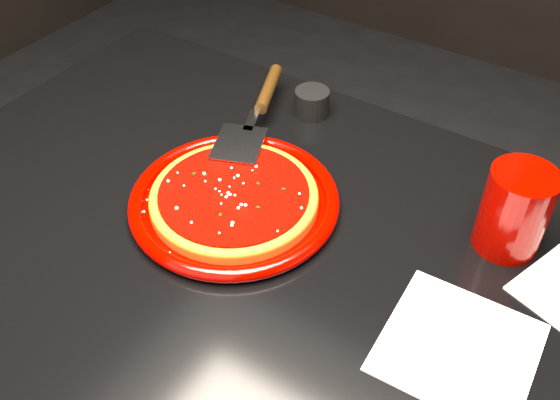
% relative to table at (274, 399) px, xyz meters
% --- Properties ---
extents(table, '(1.20, 0.80, 0.75)m').
position_rel_table_xyz_m(table, '(0.00, 0.00, 0.00)').
color(table, black).
rests_on(table, floor).
extents(plate, '(0.39, 0.39, 0.02)m').
position_rel_table_xyz_m(plate, '(-0.10, 0.05, 0.39)').
color(plate, '#7C0200').
rests_on(plate, table).
extents(pizza_crust, '(0.32, 0.32, 0.01)m').
position_rel_table_xyz_m(pizza_crust, '(-0.10, 0.05, 0.39)').
color(pizza_crust, '#914E12').
rests_on(pizza_crust, plate).
extents(pizza_crust_rim, '(0.32, 0.32, 0.02)m').
position_rel_table_xyz_m(pizza_crust_rim, '(-0.10, 0.05, 0.40)').
color(pizza_crust_rim, '#914E12').
rests_on(pizza_crust_rim, plate).
extents(pizza_sauce, '(0.28, 0.28, 0.01)m').
position_rel_table_xyz_m(pizza_sauce, '(-0.10, 0.05, 0.40)').
color(pizza_sauce, '#660500').
rests_on(pizza_sauce, plate).
extents(parmesan_dusting, '(0.21, 0.21, 0.01)m').
position_rel_table_xyz_m(parmesan_dusting, '(-0.10, 0.05, 0.41)').
color(parmesan_dusting, '#FAF3C7').
rests_on(parmesan_dusting, plate).
extents(basil_flecks, '(0.19, 0.19, 0.00)m').
position_rel_table_xyz_m(basil_flecks, '(-0.10, 0.05, 0.41)').
color(basil_flecks, black).
rests_on(basil_flecks, plate).
extents(pizza_server, '(0.20, 0.32, 0.02)m').
position_rel_table_xyz_m(pizza_server, '(-0.18, 0.22, 0.41)').
color(pizza_server, '#BBBDC2').
rests_on(pizza_server, plate).
extents(cup, '(0.11, 0.11, 0.12)m').
position_rel_table_xyz_m(cup, '(0.25, 0.19, 0.44)').
color(cup, '#870300').
rests_on(cup, table).
extents(napkin_a, '(0.18, 0.18, 0.00)m').
position_rel_table_xyz_m(napkin_a, '(0.27, -0.00, 0.38)').
color(napkin_a, silver).
rests_on(napkin_a, table).
extents(ramekin, '(0.07, 0.07, 0.05)m').
position_rel_table_xyz_m(ramekin, '(-0.13, 0.32, 0.40)').
color(ramekin, black).
rests_on(ramekin, table).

